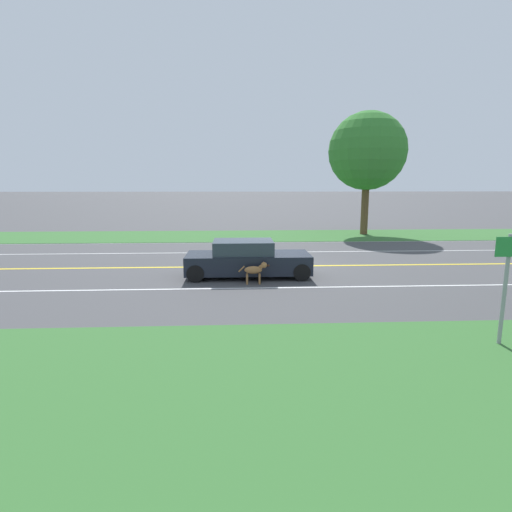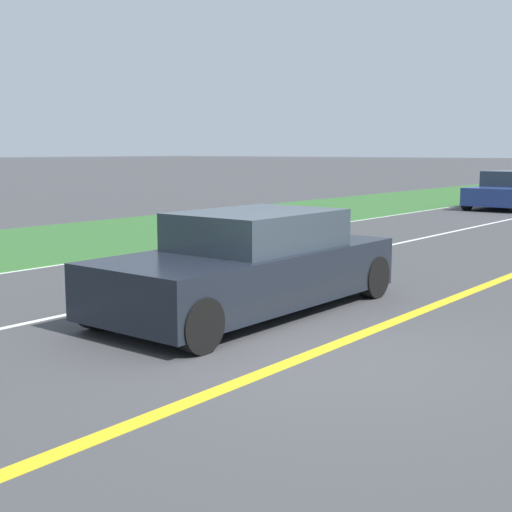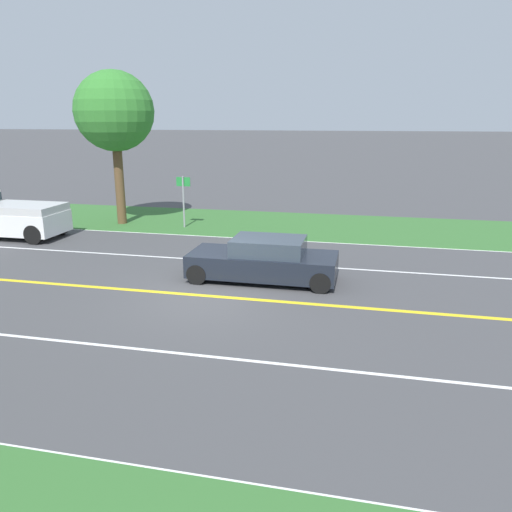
{
  "view_description": "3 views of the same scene",
  "coord_description": "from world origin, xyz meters",
  "px_view_note": "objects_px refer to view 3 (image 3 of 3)",
  "views": [
    {
      "loc": [
        15.99,
        -1.61,
        3.27
      ],
      "look_at": [
        2.08,
        -0.89,
        0.8
      ],
      "focal_mm": 28.0,
      "sensor_mm": 36.0,
      "label": 1
    },
    {
      "loc": [
        -4.04,
        5.95,
        2.1
      ],
      "look_at": [
        1.47,
        -0.95,
        0.79
      ],
      "focal_mm": 50.0,
      "sensor_mm": 36.0,
      "label": 2
    },
    {
      "loc": [
        -12.48,
        -4.13,
        4.77
      ],
      "look_at": [
        1.47,
        -1.01,
        0.83
      ],
      "focal_mm": 35.0,
      "sensor_mm": 36.0,
      "label": 3
    }
  ],
  "objects_px": {
    "dog": "(264,254)",
    "street_sign": "(183,195)",
    "roadside_tree_right_near": "(114,112)",
    "ego_car": "(264,260)"
  },
  "relations": [
    {
      "from": "dog",
      "to": "street_sign",
      "type": "height_order",
      "value": "street_sign"
    },
    {
      "from": "dog",
      "to": "roadside_tree_right_near",
      "type": "height_order",
      "value": "roadside_tree_right_near"
    },
    {
      "from": "ego_car",
      "to": "street_sign",
      "type": "relative_size",
      "value": 1.92
    },
    {
      "from": "roadside_tree_right_near",
      "to": "dog",
      "type": "bearing_deg",
      "value": -125.36
    },
    {
      "from": "ego_car",
      "to": "dog",
      "type": "height_order",
      "value": "ego_car"
    },
    {
      "from": "dog",
      "to": "ego_car",
      "type": "bearing_deg",
      "value": -168.75
    },
    {
      "from": "dog",
      "to": "roadside_tree_right_near",
      "type": "bearing_deg",
      "value": 53.62
    },
    {
      "from": "ego_car",
      "to": "street_sign",
      "type": "distance_m",
      "value": 8.4
    },
    {
      "from": "dog",
      "to": "street_sign",
      "type": "relative_size",
      "value": 0.45
    },
    {
      "from": "ego_car",
      "to": "street_sign",
      "type": "xyz_separation_m",
      "value": [
        6.65,
        5.06,
        0.85
      ]
    }
  ]
}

